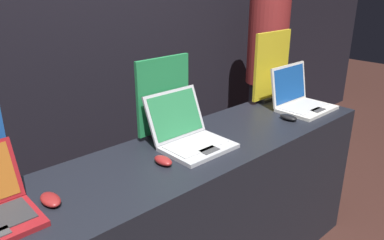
{
  "coord_description": "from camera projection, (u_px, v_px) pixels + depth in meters",
  "views": [
    {
      "loc": [
        -1.14,
        -0.96,
        1.68
      ],
      "look_at": [
        0.0,
        0.29,
        1.04
      ],
      "focal_mm": 35.0,
      "sensor_mm": 36.0,
      "label": 1
    }
  ],
  "objects": [
    {
      "name": "wall_back",
      "position": [
        77.0,
        24.0,
        2.45
      ],
      "size": [
        8.0,
        0.05,
        2.8
      ],
      "color": "black",
      "rests_on": "ground_plane"
    },
    {
      "name": "display_counter",
      "position": [
        192.0,
        223.0,
        2.02
      ],
      "size": [
        2.33,
        0.57,
        0.89
      ],
      "color": "black",
      "rests_on": "ground_plane"
    },
    {
      "name": "mouse_front",
      "position": [
        50.0,
        199.0,
        1.4
      ],
      "size": [
        0.06,
        0.12,
        0.03
      ],
      "color": "maroon",
      "rests_on": "display_counter"
    },
    {
      "name": "laptop_middle",
      "position": [
        189.0,
        134.0,
        1.88
      ],
      "size": [
        0.33,
        0.36,
        0.26
      ],
      "color": "#B7B7BC",
      "rests_on": "display_counter"
    },
    {
      "name": "mouse_middle",
      "position": [
        163.0,
        161.0,
        1.7
      ],
      "size": [
        0.06,
        0.11,
        0.04
      ],
      "color": "maroon",
      "rests_on": "display_counter"
    },
    {
      "name": "promo_stand_middle",
      "position": [
        164.0,
        99.0,
        1.96
      ],
      "size": [
        0.33,
        0.07,
        0.42
      ],
      "color": "black",
      "rests_on": "display_counter"
    },
    {
      "name": "laptop_back",
      "position": [
        300.0,
        99.0,
        2.41
      ],
      "size": [
        0.36,
        0.3,
        0.27
      ],
      "color": "silver",
      "rests_on": "display_counter"
    },
    {
      "name": "mouse_back",
      "position": [
        288.0,
        117.0,
        2.23
      ],
      "size": [
        0.06,
        0.11,
        0.03
      ],
      "color": "black",
      "rests_on": "display_counter"
    },
    {
      "name": "promo_stand_back",
      "position": [
        272.0,
        68.0,
        2.52
      ],
      "size": [
        0.35,
        0.07,
        0.47
      ],
      "color": "black",
      "rests_on": "display_counter"
    },
    {
      "name": "person_bystander",
      "position": [
        265.0,
        74.0,
        3.21
      ],
      "size": [
        0.33,
        0.33,
        1.75
      ],
      "color": "#282833",
      "rests_on": "ground_plane"
    }
  ]
}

